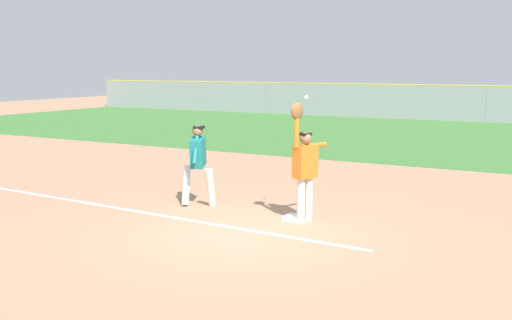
{
  "coord_description": "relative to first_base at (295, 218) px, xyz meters",
  "views": [
    {
      "loc": [
        5.42,
        -9.26,
        2.94
      ],
      "look_at": [
        -0.71,
        1.68,
        1.05
      ],
      "focal_mm": 43.73,
      "sensor_mm": 36.0,
      "label": 1
    }
  ],
  "objects": [
    {
      "name": "parked_car_green",
      "position": [
        -6.96,
        27.07,
        0.63
      ],
      "size": [
        4.51,
        2.34,
        1.25
      ],
      "rotation": [
        0.0,
        0.0,
        -0.06
      ],
      "color": "#1E6B33",
      "rests_on": "ground_plane"
    },
    {
      "name": "first_base",
      "position": [
        0.0,
        0.0,
        0.0
      ],
      "size": [
        0.39,
        0.39,
        0.08
      ],
      "primitive_type": "cube",
      "rotation": [
        0.0,
        0.0,
        -0.02
      ],
      "color": "white",
      "rests_on": "ground_plane"
    },
    {
      "name": "ground_plane",
      "position": [
        -0.34,
        -1.35,
        -0.04
      ],
      "size": [
        76.99,
        76.99,
        0.0
      ],
      "primitive_type": "plane",
      "color": "tan"
    },
    {
      "name": "runner",
      "position": [
        -2.31,
        0.08,
        0.96
      ],
      "size": [
        0.88,
        0.81,
        1.72
      ],
      "rotation": [
        0.0,
        0.0,
        0.38
      ],
      "color": "white",
      "rests_on": "ground_plane"
    },
    {
      "name": "parked_car_tan",
      "position": [
        -2.19,
        27.37,
        0.63
      ],
      "size": [
        4.57,
        2.45,
        1.25
      ],
      "rotation": [
        0.0,
        0.0,
        0.1
      ],
      "color": "tan",
      "rests_on": "ground_plane"
    },
    {
      "name": "outfield_grass",
      "position": [
        -0.34,
        15.67,
        -0.04
      ],
      "size": [
        52.57,
        16.32,
        0.01
      ],
      "primitive_type": "cube",
      "color": "#3D7533",
      "rests_on": "ground_plane"
    },
    {
      "name": "chalk_foul_line",
      "position": [
        -4.0,
        -0.9,
        -0.04
      ],
      "size": [
        11.98,
        0.82,
        0.01
      ],
      "primitive_type": "cube",
      "rotation": [
        0.0,
        0.0,
        -0.06
      ],
      "color": "white",
      "rests_on": "ground_plane"
    },
    {
      "name": "fielder",
      "position": [
        0.21,
        -0.05,
        1.08
      ],
      "size": [
        0.45,
        0.87,
        2.28
      ],
      "rotation": [
        0.0,
        0.0,
        2.75
      ],
      "color": "silver",
      "rests_on": "ground_plane"
    },
    {
      "name": "outfield_fence",
      "position": [
        -0.34,
        23.83,
        0.93
      ],
      "size": [
        52.65,
        0.08,
        1.94
      ],
      "color": "#93999E",
      "rests_on": "ground_plane"
    },
    {
      "name": "baseball",
      "position": [
        0.15,
        0.13,
        2.32
      ],
      "size": [
        0.07,
        0.07,
        0.07
      ],
      "primitive_type": "sphere",
      "color": "white"
    }
  ]
}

